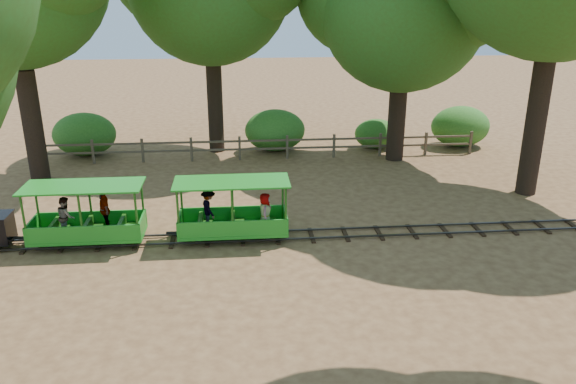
{
  "coord_description": "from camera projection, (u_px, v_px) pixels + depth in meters",
  "views": [
    {
      "loc": [
        -1.03,
        -14.79,
        6.79
      ],
      "look_at": [
        0.36,
        0.5,
        1.21
      ],
      "focal_mm": 35.0,
      "sensor_mm": 36.0,
      "label": 1
    }
  ],
  "objects": [
    {
      "name": "carriage_front",
      "position": [
        87.0,
        220.0,
        15.56
      ],
      "size": [
        3.21,
        1.31,
        1.67
      ],
      "color": "#1F9021",
      "rests_on": "track"
    },
    {
      "name": "carriage_rear",
      "position": [
        232.0,
        215.0,
        15.9
      ],
      "size": [
        3.21,
        1.31,
        1.67
      ],
      "color": "#1F9021",
      "rests_on": "track"
    },
    {
      "name": "shrub_mid_e",
      "position": [
        376.0,
        134.0,
        25.16
      ],
      "size": [
        1.91,
        1.47,
        1.32
      ],
      "primitive_type": "ellipsoid",
      "color": "#2D6B1E",
      "rests_on": "ground"
    },
    {
      "name": "shrub_west",
      "position": [
        84.0,
        134.0,
        24.0
      ],
      "size": [
        2.66,
        2.05,
        1.84
      ],
      "primitive_type": "ellipsoid",
      "color": "#2D6B1E",
      "rests_on": "ground"
    },
    {
      "name": "track",
      "position": [
        277.0,
        235.0,
        16.23
      ],
      "size": [
        22.0,
        1.0,
        0.1
      ],
      "color": "#3F3D3A",
      "rests_on": "ground"
    },
    {
      "name": "ground",
      "position": [
        277.0,
        237.0,
        16.25
      ],
      "size": [
        90.0,
        90.0,
        0.0
      ],
      "primitive_type": "plane",
      "color": "#A27446",
      "rests_on": "ground"
    },
    {
      "name": "shrub_east",
      "position": [
        460.0,
        126.0,
        25.41
      ],
      "size": [
        2.65,
        2.04,
        1.83
      ],
      "primitive_type": "ellipsoid",
      "color": "#2D6B1E",
      "rests_on": "ground"
    },
    {
      "name": "shrub_mid_w",
      "position": [
        275.0,
        130.0,
        24.69
      ],
      "size": [
        2.65,
        2.04,
        1.84
      ],
      "primitive_type": "ellipsoid",
      "color": "#2D6B1E",
      "rests_on": "ground"
    },
    {
      "name": "fence",
      "position": [
        263.0,
        146.0,
        23.54
      ],
      "size": [
        18.1,
        0.1,
        1.0
      ],
      "color": "brown",
      "rests_on": "ground"
    }
  ]
}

